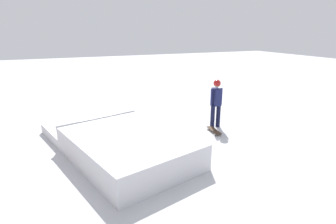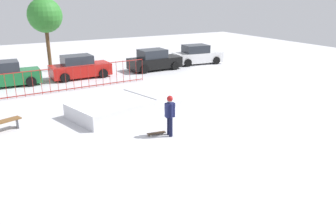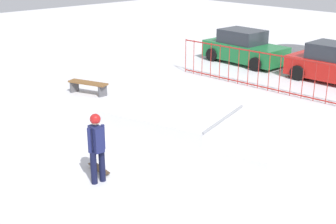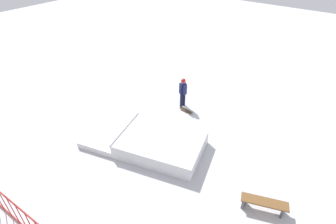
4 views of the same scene
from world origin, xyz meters
TOP-DOWN VIEW (x-y plane):
  - ground_plane at (0.00, 0.00)m, footprint 60.00×60.00m
  - skate_ramp at (0.54, 0.42)m, footprint 5.89×3.90m
  - skater at (1.36, -3.26)m, footprint 0.40×0.44m
  - skateboard at (0.90, -2.93)m, footprint 0.82×0.34m
  - perimeter_fence at (0.00, 5.96)m, footprint 9.09×0.52m
  - park_bench at (-4.70, 0.59)m, footprint 1.64×0.93m
  - parked_car_green at (-3.79, 9.02)m, footprint 4.15×2.02m
  - parked_car_red at (1.00, 9.03)m, footprint 4.14×2.00m
  - parked_car_black at (6.83, 8.92)m, footprint 4.15×2.03m
  - parked_car_white at (11.16, 9.41)m, footprint 4.24×2.23m
  - distant_tree at (-0.35, 12.48)m, footprint 2.53×2.53m

SIDE VIEW (x-z plane):
  - ground_plane at x=0.00m, z-range 0.00..0.00m
  - skateboard at x=0.90m, z-range 0.03..0.12m
  - skate_ramp at x=0.54m, z-range -0.05..0.69m
  - park_bench at x=-4.70m, z-range 0.12..0.60m
  - parked_car_green at x=-3.79m, z-range -0.08..1.52m
  - parked_car_red at x=1.00m, z-range -0.08..1.52m
  - parked_car_black at x=6.83m, z-range -0.08..1.52m
  - parked_car_white at x=11.16m, z-range -0.08..1.52m
  - perimeter_fence at x=0.00m, z-range 0.02..1.52m
  - skater at x=1.36m, z-range 0.14..1.87m
  - distant_tree at x=-0.35m, z-range 1.41..6.82m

